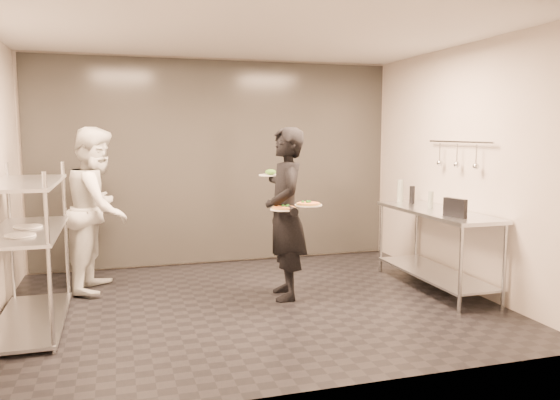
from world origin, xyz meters
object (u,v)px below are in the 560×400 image
object	(u,v)px
chef	(98,209)
pizza_plate_far	(308,204)
pass_rack	(27,245)
salad_plate	(271,173)
bottle_clear	(431,200)
pizza_plate_near	(284,208)
pos_monitor	(455,208)
prep_counter	(436,235)
bottle_dark	(412,195)
waiter	(286,214)
bottle_green	(400,191)

from	to	relation	value
chef	pizza_plate_far	world-z (taller)	chef
pass_rack	pizza_plate_far	xyz separation A→B (m)	(2.74, -0.06, 0.29)
salad_plate	bottle_clear	bearing A→B (deg)	-10.45
bottle_clear	pizza_plate_far	bearing A→B (deg)	-171.83
pizza_plate_near	pizza_plate_far	xyz separation A→B (m)	(0.26, -0.03, 0.04)
pos_monitor	pass_rack	bearing A→B (deg)	158.33
salad_plate	pizza_plate_near	bearing A→B (deg)	-90.86
pizza_plate_far	prep_counter	bearing A→B (deg)	2.39
pass_rack	bottle_dark	bearing A→B (deg)	7.66
salad_plate	bottle_dark	size ratio (longest dim) A/B	1.20
waiter	pizza_plate_far	distance (m)	0.32
bottle_clear	prep_counter	bearing A→B (deg)	-96.78
chef	bottle_green	distance (m)	3.71
bottle_green	bottle_clear	bearing A→B (deg)	-85.58
waiter	pizza_plate_near	size ratio (longest dim) A/B	6.48
pass_rack	waiter	world-z (taller)	waiter
waiter	pizza_plate_far	bearing A→B (deg)	44.82
bottle_clear	waiter	bearing A→B (deg)	-179.96
waiter	pizza_plate_far	world-z (taller)	waiter
salad_plate	bottle_dark	bearing A→B (deg)	2.26
waiter	bottle_dark	world-z (taller)	waiter
pizza_plate_near	pizza_plate_far	distance (m)	0.26
bottle_dark	chef	bearing A→B (deg)	172.12
pizza_plate_near	bottle_dark	bearing A→B (deg)	18.25
pizza_plate_far	salad_plate	bearing A→B (deg)	113.62
pizza_plate_near	bottle_green	bearing A→B (deg)	24.59
chef	salad_plate	xyz separation A→B (m)	(1.89, -0.59, 0.41)
prep_counter	chef	world-z (taller)	chef
pass_rack	pizza_plate_far	world-z (taller)	pass_rack
pass_rack	bottle_clear	bearing A→B (deg)	2.21
prep_counter	pos_monitor	bearing A→B (deg)	-102.95
bottle_green	pass_rack	bearing A→B (deg)	-169.43
pos_monitor	bottle_green	world-z (taller)	bottle_green
waiter	pizza_plate_near	xyz separation A→B (m)	(-0.08, -0.20, 0.09)
prep_counter	waiter	xyz separation A→B (m)	(-1.77, 0.16, 0.31)
waiter	salad_plate	xyz separation A→B (m)	(-0.07, 0.34, 0.42)
pizza_plate_near	chef	bearing A→B (deg)	148.92
chef	salad_plate	size ratio (longest dim) A/B	6.98
pizza_plate_near	bottle_green	size ratio (longest dim) A/B	1.00
salad_plate	pos_monitor	distance (m)	2.03
bottle_green	bottle_clear	distance (m)	0.64
pass_rack	prep_counter	size ratio (longest dim) A/B	0.89
chef	bottle_clear	distance (m)	3.87
pizza_plate_near	pos_monitor	size ratio (longest dim) A/B	1.03
pos_monitor	bottle_green	size ratio (longest dim) A/B	0.97
waiter	pos_monitor	bearing A→B (deg)	74.30
prep_counter	pizza_plate_near	xyz separation A→B (m)	(-1.85, -0.03, 0.39)
bottle_clear	bottle_dark	size ratio (longest dim) A/B	0.89
waiter	bottle_green	xyz separation A→B (m)	(1.74, 0.64, 0.13)
pass_rack	bottle_clear	distance (m)	4.36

